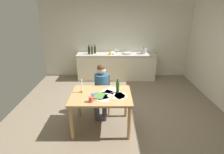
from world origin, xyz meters
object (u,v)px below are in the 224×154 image
object	(u,v)px
dining_table	(102,100)
candlestick	(83,89)
chair_at_table	(103,91)
teacup_on_counter	(111,53)
wine_bottle_on_table	(118,87)
bottle_vinegar	(93,50)
book_magazine	(98,96)
sink_unit	(129,53)
wine_glass_by_kettle	(116,50)
book_cookery	(100,96)
wine_glass_near_sink	(119,50)
person_seated	(102,87)
bottle_wine_red	(96,50)
bottle_oil	(90,50)
stovetop_kettle	(144,51)
coffee_mug	(92,99)
mixing_bowl	(113,53)

from	to	relation	value
dining_table	candlestick	distance (m)	0.44
chair_at_table	teacup_on_counter	world-z (taller)	teacup_on_counter
wine_bottle_on_table	bottle_vinegar	world-z (taller)	bottle_vinegar
book_magazine	sink_unit	bearing A→B (deg)	47.29
chair_at_table	wine_glass_by_kettle	world-z (taller)	wine_glass_by_kettle
book_magazine	teacup_on_counter	xyz separation A→B (m)	(0.23, 2.69, 0.19)
book_cookery	bottle_vinegar	world-z (taller)	bottle_vinegar
candlestick	wine_glass_near_sink	bearing A→B (deg)	74.13
candlestick	person_seated	bearing A→B (deg)	50.08
wine_bottle_on_table	book_cookery	bearing A→B (deg)	-155.75
wine_glass_by_kettle	bottle_wine_red	bearing A→B (deg)	-172.34
person_seated	bottle_wine_red	world-z (taller)	same
book_magazine	book_cookery	size ratio (longest dim) A/B	1.00
book_cookery	wine_glass_by_kettle	distance (m)	3.03
person_seated	wine_glass_near_sink	world-z (taller)	person_seated
bottle_vinegar	wine_glass_near_sink	xyz separation A→B (m)	(0.87, 0.22, -0.02)
book_cookery	bottle_oil	bearing A→B (deg)	115.16
bottle_oil	sink_unit	bearing A→B (deg)	1.92
sink_unit	stovetop_kettle	bearing A→B (deg)	-0.45
book_cookery	book_magazine	bearing A→B (deg)	-174.05
candlestick	wine_glass_near_sink	world-z (taller)	wine_glass_near_sink
coffee_mug	book_magazine	size ratio (longest dim) A/B	0.47
bottle_vinegar	teacup_on_counter	size ratio (longest dim) A/B	2.71
wine_bottle_on_table	teacup_on_counter	distance (m)	2.55
person_seated	stovetop_kettle	size ratio (longest dim) A/B	5.43
person_seated	book_magazine	size ratio (longest dim) A/B	4.66
bottle_oil	wine_glass_near_sink	distance (m)	1.00
candlestick	sink_unit	size ratio (longest dim) A/B	0.78
wine_glass_near_sink	teacup_on_counter	xyz separation A→B (m)	(-0.26, -0.30, -0.06)
bottle_wine_red	bottle_oil	bearing A→B (deg)	-153.31
wine_glass_near_sink	wine_glass_by_kettle	size ratio (longest dim) A/B	1.00
bottle_wine_red	stovetop_kettle	size ratio (longest dim) A/B	1.34
person_seated	coffee_mug	size ratio (longest dim) A/B	9.89
coffee_mug	sink_unit	xyz separation A→B (m)	(0.92, 3.07, 0.12)
mixing_bowl	wine_glass_near_sink	distance (m)	0.27
person_seated	mixing_bowl	world-z (taller)	person_seated
bottle_oil	teacup_on_counter	bearing A→B (deg)	-8.62
book_magazine	bottle_oil	distance (m)	2.86
chair_at_table	book_cookery	world-z (taller)	chair_at_table
book_magazine	bottle_wine_red	bearing A→B (deg)	69.49
teacup_on_counter	book_magazine	bearing A→B (deg)	-94.91
wine_glass_near_sink	book_cookery	bearing A→B (deg)	-98.44
dining_table	wine_bottle_on_table	distance (m)	0.41
teacup_on_counter	mixing_bowl	bearing A→B (deg)	57.35
wine_bottle_on_table	stovetop_kettle	size ratio (longest dim) A/B	1.32
bottle_wine_red	wine_glass_by_kettle	size ratio (longest dim) A/B	1.91
dining_table	bottle_oil	distance (m)	2.82
book_cookery	wine_glass_near_sink	distance (m)	3.04
chair_at_table	bottle_vinegar	world-z (taller)	bottle_vinegar
candlestick	sink_unit	distance (m)	2.92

